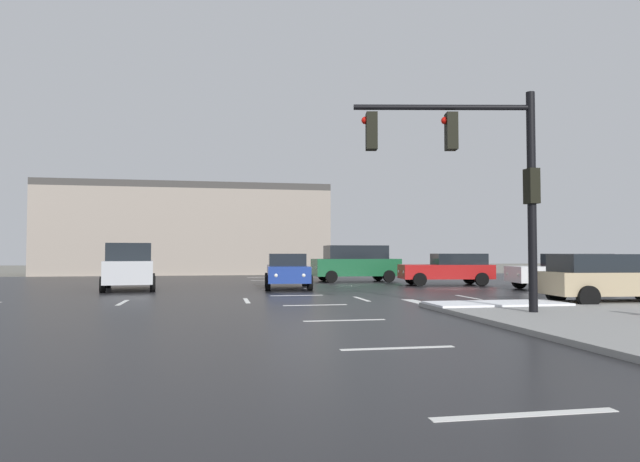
{
  "coord_description": "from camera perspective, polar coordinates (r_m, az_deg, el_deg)",
  "views": [
    {
      "loc": [
        -3.06,
        -19.22,
        1.64
      ],
      "look_at": [
        1.92,
        7.5,
        2.69
      ],
      "focal_mm": 31.65,
      "sensor_mm": 36.0,
      "label": 1
    }
  ],
  "objects": [
    {
      "name": "ground_plane",
      "position": [
        19.53,
        -1.52,
        -7.03
      ],
      "size": [
        120.0,
        120.0,
        0.0
      ],
      "primitive_type": "plane",
      "color": "slate"
    },
    {
      "name": "sedan_red",
      "position": [
        28.98,
        12.91,
        -3.72
      ],
      "size": [
        4.68,
        2.45,
        1.58
      ],
      "rotation": [
        0.0,
        0.0,
        3.02
      ],
      "color": "#B21919",
      "rests_on": "road_asphalt"
    },
    {
      "name": "snow_strip_curbside",
      "position": [
        17.28,
        17.42,
        -6.99
      ],
      "size": [
        4.0,
        1.6,
        0.06
      ],
      "primitive_type": "cube",
      "color": "white",
      "rests_on": "sidewalk_corner"
    },
    {
      "name": "traffic_signal_mast",
      "position": [
        15.07,
        16.02,
        6.51
      ],
      "size": [
        4.63,
        1.1,
        5.63
      ],
      "rotation": [
        0.0,
        0.0,
        2.97
      ],
      "color": "black",
      "rests_on": "sidewalk_corner"
    },
    {
      "name": "suv_silver",
      "position": [
        26.14,
        -18.69,
        -3.31
      ],
      "size": [
        2.58,
        4.98,
        2.03
      ],
      "rotation": [
        0.0,
        0.0,
        1.68
      ],
      "color": "#B7BABF",
      "rests_on": "road_asphalt"
    },
    {
      "name": "suv_green",
      "position": [
        31.88,
        3.63,
        -3.2
      ],
      "size": [
        4.87,
        2.25,
        2.03
      ],
      "rotation": [
        0.0,
        0.0,
        3.16
      ],
      "color": "#195933",
      "rests_on": "road_asphalt"
    },
    {
      "name": "road_asphalt",
      "position": [
        19.53,
        -1.52,
        -7.0
      ],
      "size": [
        44.0,
        44.0,
        0.02
      ],
      "primitive_type": "cube",
      "color": "#232326",
      "rests_on": "ground_plane"
    },
    {
      "name": "sedan_blue",
      "position": [
        25.91,
        -3.34,
        -3.95
      ],
      "size": [
        2.31,
        4.64,
        1.58
      ],
      "rotation": [
        0.0,
        0.0,
        -1.65
      ],
      "color": "navy",
      "rests_on": "road_asphalt"
    },
    {
      "name": "lane_markings",
      "position": [
        18.41,
        2.9,
        -7.25
      ],
      "size": [
        36.15,
        36.15,
        0.01
      ],
      "color": "silver",
      "rests_on": "road_asphalt"
    },
    {
      "name": "strip_building_background",
      "position": [
        45.56,
        -13.15,
        0.07
      ],
      "size": [
        21.22,
        8.0,
        6.83
      ],
      "color": "gray",
      "rests_on": "ground_plane"
    },
    {
      "name": "sedan_tan",
      "position": [
        19.78,
        27.46,
        -4.25
      ],
      "size": [
        4.65,
        2.32,
        1.58
      ],
      "rotation": [
        0.0,
        0.0,
        -0.08
      ],
      "color": "tan",
      "rests_on": "road_asphalt"
    },
    {
      "name": "sedan_white",
      "position": [
        27.12,
        23.58,
        -3.7
      ],
      "size": [
        4.67,
        2.39,
        1.58
      ],
      "rotation": [
        0.0,
        0.0,
        3.04
      ],
      "color": "white",
      "rests_on": "road_asphalt"
    }
  ]
}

